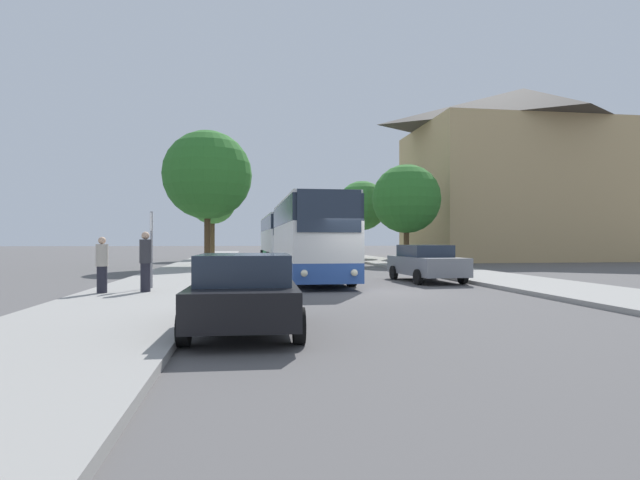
{
  "coord_description": "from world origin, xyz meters",
  "views": [
    {
      "loc": [
        -3.88,
        -16.4,
        1.75
      ],
      "look_at": [
        0.24,
        11.53,
        1.78
      ],
      "focal_mm": 28.0,
      "sensor_mm": 36.0,
      "label": 1
    }
  ],
  "objects_px": {
    "parked_car_right_far": "(343,253)",
    "parked_car_right_near": "(426,263)",
    "bus_stop_sign": "(151,241)",
    "tree_right_mid": "(362,206)",
    "parked_car_left_curb": "(245,292)",
    "tree_left_near": "(212,201)",
    "tree_left_far": "(207,175)",
    "tree_right_near": "(406,199)",
    "pedestrian_waiting_near": "(102,265)",
    "pedestrian_waiting_far": "(145,261)",
    "bus_front": "(309,238)",
    "bus_middle": "(283,239)"
  },
  "relations": [
    {
      "from": "parked_car_right_far",
      "to": "parked_car_right_near",
      "type": "bearing_deg",
      "value": 92.57
    },
    {
      "from": "bus_stop_sign",
      "to": "tree_right_mid",
      "type": "distance_m",
      "value": 31.0
    },
    {
      "from": "parked_car_left_curb",
      "to": "bus_stop_sign",
      "type": "bearing_deg",
      "value": 113.58
    },
    {
      "from": "tree_left_near",
      "to": "tree_left_far",
      "type": "xyz_separation_m",
      "value": [
        0.52,
        -12.61,
        0.66
      ]
    },
    {
      "from": "tree_right_near",
      "to": "tree_left_near",
      "type": "bearing_deg",
      "value": 144.52
    },
    {
      "from": "pedestrian_waiting_near",
      "to": "pedestrian_waiting_far",
      "type": "distance_m",
      "value": 1.26
    },
    {
      "from": "bus_front",
      "to": "tree_right_mid",
      "type": "distance_m",
      "value": 24.85
    },
    {
      "from": "bus_middle",
      "to": "tree_right_mid",
      "type": "bearing_deg",
      "value": 43.8
    },
    {
      "from": "bus_middle",
      "to": "tree_left_far",
      "type": "xyz_separation_m",
      "value": [
        -5.14,
        -4.39,
        4.05
      ]
    },
    {
      "from": "bus_stop_sign",
      "to": "tree_right_mid",
      "type": "bearing_deg",
      "value": 63.52
    },
    {
      "from": "bus_middle",
      "to": "tree_left_far",
      "type": "height_order",
      "value": "tree_left_far"
    },
    {
      "from": "pedestrian_waiting_near",
      "to": "tree_right_mid",
      "type": "relative_size",
      "value": 0.24
    },
    {
      "from": "bus_front",
      "to": "parked_car_left_curb",
      "type": "xyz_separation_m",
      "value": [
        -2.74,
        -12.08,
        -1.09
      ]
    },
    {
      "from": "bus_stop_sign",
      "to": "tree_left_far",
      "type": "bearing_deg",
      "value": 87.42
    },
    {
      "from": "bus_middle",
      "to": "parked_car_left_curb",
      "type": "xyz_separation_m",
      "value": [
        -2.69,
        -27.43,
        -1.12
      ]
    },
    {
      "from": "bus_front",
      "to": "tree_right_near",
      "type": "distance_m",
      "value": 16.15
    },
    {
      "from": "parked_car_right_far",
      "to": "tree_right_near",
      "type": "relative_size",
      "value": 0.62
    },
    {
      "from": "tree_right_mid",
      "to": "tree_right_near",
      "type": "bearing_deg",
      "value": -84.77
    },
    {
      "from": "parked_car_left_curb",
      "to": "tree_right_near",
      "type": "distance_m",
      "value": 28.1
    },
    {
      "from": "bus_front",
      "to": "parked_car_right_far",
      "type": "height_order",
      "value": "bus_front"
    },
    {
      "from": "bus_stop_sign",
      "to": "parked_car_right_far",
      "type": "bearing_deg",
      "value": 63.98
    },
    {
      "from": "parked_car_right_near",
      "to": "tree_left_near",
      "type": "xyz_separation_m",
      "value": [
        -10.57,
        24.93,
        4.47
      ]
    },
    {
      "from": "bus_front",
      "to": "tree_left_far",
      "type": "xyz_separation_m",
      "value": [
        -5.2,
        10.97,
        4.09
      ]
    },
    {
      "from": "tree_right_near",
      "to": "pedestrian_waiting_far",
      "type": "bearing_deg",
      "value": -128.0
    },
    {
      "from": "parked_car_right_near",
      "to": "tree_left_near",
      "type": "distance_m",
      "value": 27.44
    },
    {
      "from": "pedestrian_waiting_far",
      "to": "tree_left_far",
      "type": "bearing_deg",
      "value": -161.06
    },
    {
      "from": "bus_front",
      "to": "pedestrian_waiting_far",
      "type": "xyz_separation_m",
      "value": [
        -5.83,
        -5.49,
        -0.75
      ]
    },
    {
      "from": "pedestrian_waiting_near",
      "to": "tree_left_far",
      "type": "bearing_deg",
      "value": 127.22
    },
    {
      "from": "pedestrian_waiting_near",
      "to": "tree_right_mid",
      "type": "bearing_deg",
      "value": 106.43
    },
    {
      "from": "parked_car_right_near",
      "to": "bus_middle",
      "type": "bearing_deg",
      "value": -77.07
    },
    {
      "from": "bus_middle",
      "to": "bus_stop_sign",
      "type": "height_order",
      "value": "bus_middle"
    },
    {
      "from": "pedestrian_waiting_far",
      "to": "parked_car_right_far",
      "type": "bearing_deg",
      "value": 176.44
    },
    {
      "from": "tree_right_near",
      "to": "bus_stop_sign",
      "type": "bearing_deg",
      "value": -130.04
    },
    {
      "from": "bus_front",
      "to": "bus_stop_sign",
      "type": "distance_m",
      "value": 7.25
    },
    {
      "from": "bus_middle",
      "to": "parked_car_right_near",
      "type": "xyz_separation_m",
      "value": [
        4.91,
        -16.72,
        -1.08
      ]
    },
    {
      "from": "bus_stop_sign",
      "to": "tree_right_mid",
      "type": "xyz_separation_m",
      "value": [
        13.75,
        27.6,
        3.22
      ]
    },
    {
      "from": "parked_car_left_curb",
      "to": "bus_stop_sign",
      "type": "distance_m",
      "value": 8.5
    },
    {
      "from": "parked_car_right_far",
      "to": "bus_stop_sign",
      "type": "relative_size",
      "value": 1.71
    },
    {
      "from": "parked_car_right_near",
      "to": "bus_front",
      "type": "bearing_deg",
      "value": -19.07
    },
    {
      "from": "parked_car_right_far",
      "to": "tree_left_near",
      "type": "distance_m",
      "value": 12.87
    },
    {
      "from": "parked_car_right_near",
      "to": "pedestrian_waiting_far",
      "type": "xyz_separation_m",
      "value": [
        -10.68,
        -4.13,
        0.29
      ]
    },
    {
      "from": "pedestrian_waiting_far",
      "to": "tree_right_mid",
      "type": "xyz_separation_m",
      "value": [
        13.7,
        28.86,
        3.86
      ]
    },
    {
      "from": "bus_middle",
      "to": "parked_car_left_curb",
      "type": "distance_m",
      "value": 27.59
    },
    {
      "from": "bus_middle",
      "to": "parked_car_right_far",
      "type": "distance_m",
      "value": 5.93
    },
    {
      "from": "bus_middle",
      "to": "parked_car_left_curb",
      "type": "relative_size",
      "value": 2.9
    },
    {
      "from": "pedestrian_waiting_far",
      "to": "tree_left_near",
      "type": "relative_size",
      "value": 0.26
    },
    {
      "from": "pedestrian_waiting_near",
      "to": "tree_left_near",
      "type": "bearing_deg",
      "value": 130.99
    },
    {
      "from": "tree_right_mid",
      "to": "pedestrian_waiting_far",
      "type": "bearing_deg",
      "value": -115.4
    },
    {
      "from": "parked_car_right_far",
      "to": "tree_left_far",
      "type": "height_order",
      "value": "tree_left_far"
    },
    {
      "from": "tree_right_mid",
      "to": "parked_car_right_far",
      "type": "bearing_deg",
      "value": -118.41
    }
  ]
}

